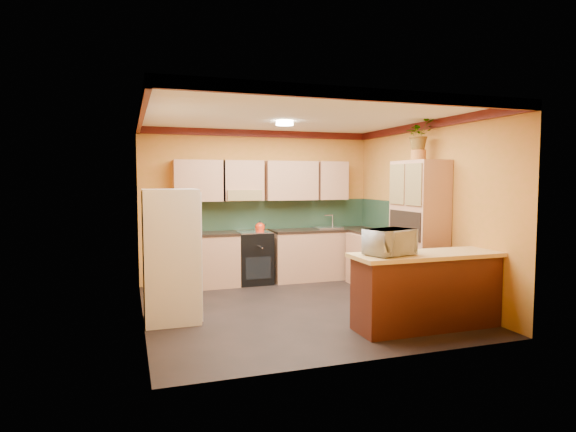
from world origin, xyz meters
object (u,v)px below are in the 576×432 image
(stove, at_px, (254,257))
(fridge, at_px, (171,256))
(breakfast_bar, at_px, (427,292))
(base_cabinets_back, at_px, (288,257))
(pantry, at_px, (419,231))
(microwave, at_px, (390,242))

(stove, distance_m, fridge, 2.47)
(breakfast_bar, bearing_deg, base_cabinets_back, 103.23)
(base_cabinets_back, distance_m, pantry, 2.50)
(fridge, bearing_deg, base_cabinets_back, 40.25)
(fridge, distance_m, pantry, 3.61)
(stove, bearing_deg, microwave, -75.07)
(breakfast_bar, bearing_deg, pantry, 60.69)
(stove, distance_m, microwave, 3.32)
(stove, xyz_separation_m, pantry, (2.03, -1.98, 0.59))
(fridge, relative_size, microwave, 3.05)
(fridge, bearing_deg, pantry, -1.84)
(fridge, relative_size, pantry, 0.81)
(base_cabinets_back, distance_m, microwave, 3.23)
(fridge, relative_size, breakfast_bar, 0.94)
(pantry, distance_m, breakfast_bar, 1.48)
(fridge, bearing_deg, microwave, -28.19)
(base_cabinets_back, relative_size, stove, 4.01)
(base_cabinets_back, xyz_separation_m, fridge, (-2.20, -1.86, 0.41))
(breakfast_bar, relative_size, microwave, 3.23)
(base_cabinets_back, height_order, stove, stove)
(fridge, height_order, microwave, fridge)
(base_cabinets_back, bearing_deg, stove, -180.00)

